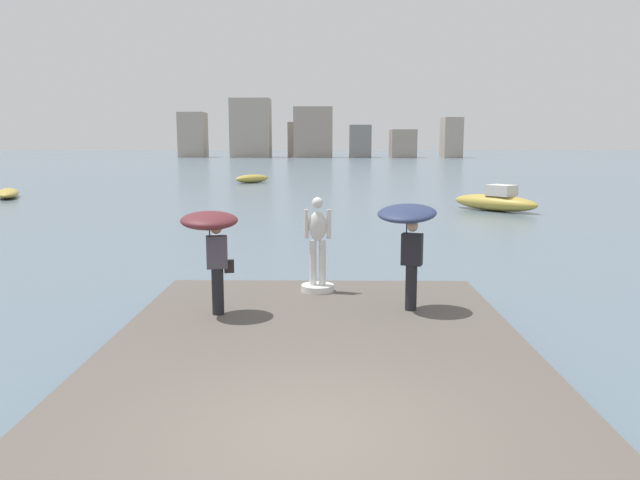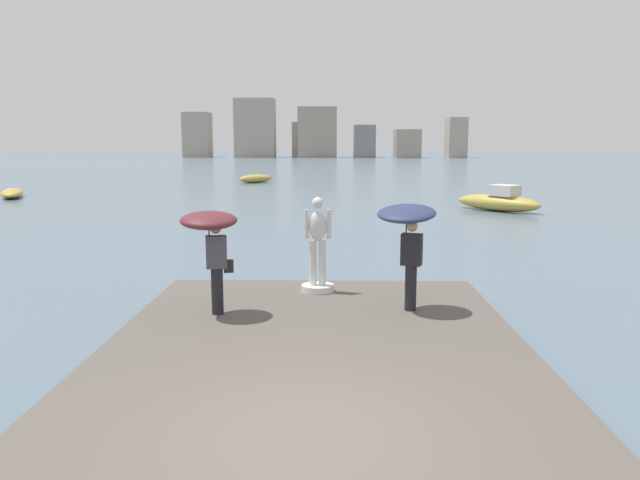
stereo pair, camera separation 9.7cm
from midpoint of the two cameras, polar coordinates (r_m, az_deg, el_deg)
name	(u,v)px [view 1 (the left image)]	position (r m, az deg, el deg)	size (l,w,h in m)	color
ground_plane	(326,190)	(46.54, 0.49, 4.66)	(400.00, 400.00, 0.00)	slate
pier	(316,373)	(9.33, -0.64, -12.21)	(6.78, 10.58, 0.40)	#564F47
statue_white_figure	(318,254)	(13.17, -0.43, -1.28)	(0.71, 0.71, 2.03)	silver
onlooker_left	(211,233)	(11.48, -10.24, 0.67)	(1.24, 1.26, 1.96)	black
onlooker_right	(408,226)	(11.73, 7.93, 1.25)	(1.42, 1.43, 2.07)	black
boat_near	(252,179)	(54.84, -6.35, 5.66)	(3.29, 3.18, 0.73)	#B2993D
boat_mid	(8,193)	(44.83, -26.98, 3.88)	(3.10, 4.82, 0.58)	#B2993D
boat_leftward	(495,201)	(33.58, 15.84, 3.48)	(4.35, 4.58, 1.38)	#B2993D
distant_skyline	(301,135)	(143.77, -1.83, 9.70)	(64.30, 13.45, 13.30)	#A89989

